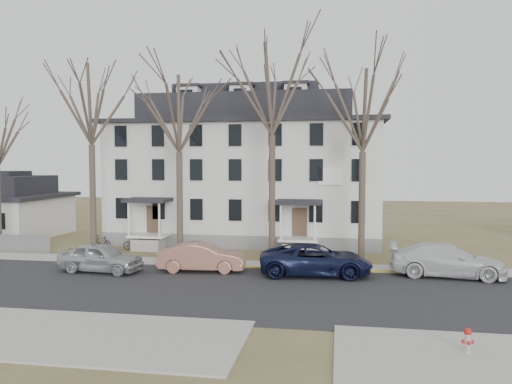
% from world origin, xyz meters
% --- Properties ---
extents(ground, '(120.00, 120.00, 0.00)m').
position_xyz_m(ground, '(0.00, 0.00, 0.00)').
color(ground, brown).
rests_on(ground, ground).
extents(main_road, '(120.00, 10.00, 0.04)m').
position_xyz_m(main_road, '(0.00, 2.00, 0.00)').
color(main_road, '#27272A').
rests_on(main_road, ground).
extents(far_sidewalk, '(120.00, 2.00, 0.08)m').
position_xyz_m(far_sidewalk, '(0.00, 8.00, 0.00)').
color(far_sidewalk, '#A09F97').
rests_on(far_sidewalk, ground).
extents(yellow_curb, '(14.00, 0.25, 0.06)m').
position_xyz_m(yellow_curb, '(5.00, 7.10, 0.00)').
color(yellow_curb, gold).
rests_on(yellow_curb, ground).
extents(boarding_house, '(20.80, 12.36, 12.05)m').
position_xyz_m(boarding_house, '(-2.00, 17.95, 5.38)').
color(boarding_house, slate).
rests_on(boarding_house, ground).
extents(small_house, '(8.70, 8.70, 5.00)m').
position_xyz_m(small_house, '(-22.00, 16.00, 2.25)').
color(small_house, silver).
rests_on(small_house, ground).
extents(tree_far_left, '(8.40, 8.40, 13.72)m').
position_xyz_m(tree_far_left, '(-11.00, 9.80, 10.34)').
color(tree_far_left, '#473B31').
rests_on(tree_far_left, ground).
extents(tree_mid_left, '(7.80, 7.80, 12.74)m').
position_xyz_m(tree_mid_left, '(-5.00, 9.80, 9.60)').
color(tree_mid_left, '#473B31').
rests_on(tree_mid_left, ground).
extents(tree_center, '(9.00, 9.00, 14.70)m').
position_xyz_m(tree_center, '(1.00, 9.80, 11.08)').
color(tree_center, '#473B31').
rests_on(tree_center, ground).
extents(tree_mid_right, '(7.80, 7.80, 12.74)m').
position_xyz_m(tree_mid_right, '(6.50, 9.80, 9.60)').
color(tree_mid_right, '#473B31').
rests_on(tree_mid_right, ground).
extents(car_silver, '(4.86, 2.28, 1.61)m').
position_xyz_m(car_silver, '(-7.94, 4.70, 0.80)').
color(car_silver, '#AEB1B2').
rests_on(car_silver, ground).
extents(car_tan, '(4.97, 2.17, 1.59)m').
position_xyz_m(car_tan, '(-2.44, 5.80, 0.79)').
color(car_tan, '#986351').
rests_on(car_tan, ground).
extents(car_navy, '(6.19, 3.17, 1.67)m').
position_xyz_m(car_navy, '(3.92, 5.86, 0.84)').
color(car_navy, black).
rests_on(car_navy, ground).
extents(car_white, '(6.15, 2.99, 1.73)m').
position_xyz_m(car_white, '(10.85, 6.73, 0.86)').
color(car_white, silver).
rests_on(car_white, ground).
extents(bicycle_left, '(1.82, 0.74, 0.93)m').
position_xyz_m(bicycle_left, '(-8.72, 11.28, 0.47)').
color(bicycle_left, black).
rests_on(bicycle_left, ground).
extents(bicycle_right, '(1.61, 0.64, 0.94)m').
position_xyz_m(bicycle_right, '(-11.37, 11.57, 0.47)').
color(bicycle_right, black).
rests_on(bicycle_right, ground).
extents(fire_hydrant, '(0.36, 0.34, 0.87)m').
position_xyz_m(fire_hydrant, '(9.21, -4.47, 0.44)').
color(fire_hydrant, '#B7B7BA').
rests_on(fire_hydrant, ground).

